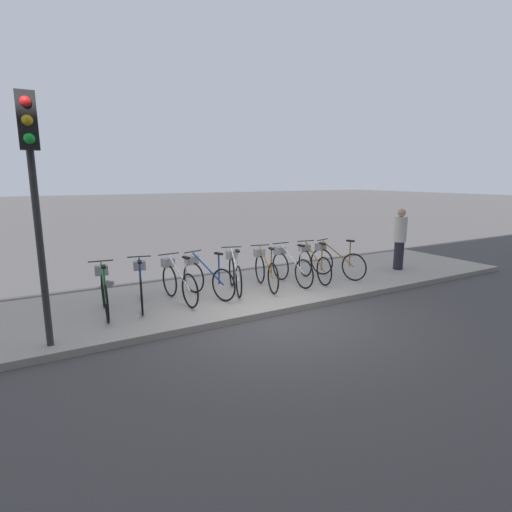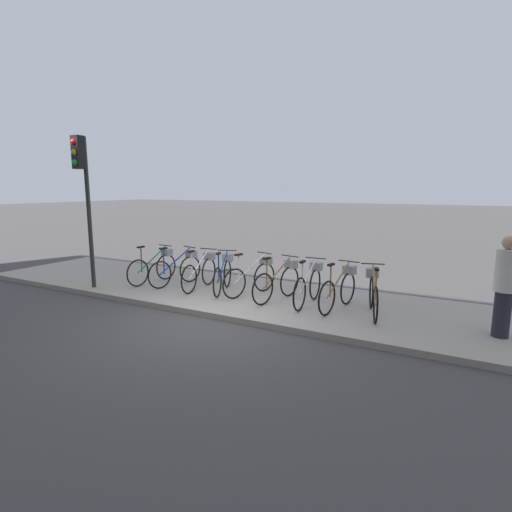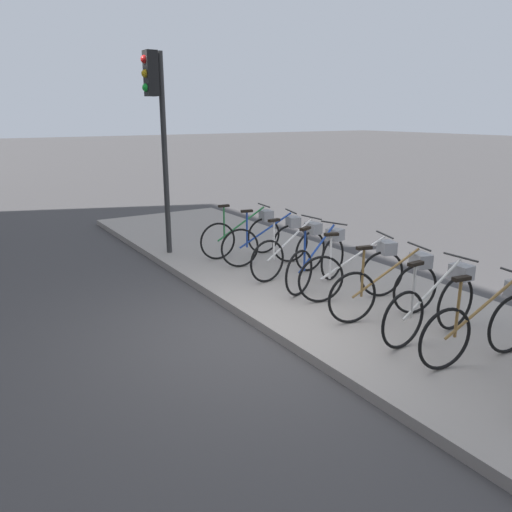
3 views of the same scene
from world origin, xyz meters
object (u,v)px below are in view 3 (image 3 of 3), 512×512
Objects in this scene: parked_bicycle_5 at (391,285)px; parked_bicycle_7 at (487,321)px; parked_bicycle_0 at (246,233)px; parked_bicycle_2 at (294,249)px; parked_bicycle_4 at (358,269)px; traffic_light at (157,112)px; parked_bicycle_3 at (320,258)px; parked_bicycle_1 at (271,240)px; parked_bicycle_6 at (436,302)px.

parked_bicycle_7 is (1.36, -0.02, 0.00)m from parked_bicycle_5.
parked_bicycle_7 is (4.88, 0.02, 0.00)m from parked_bicycle_0.
parked_bicycle_2 is at bearing 179.58° from parked_bicycle_7.
parked_bicycle_4 is 0.43× the size of traffic_light.
parked_bicycle_5 is at bearing -9.41° from parked_bicycle_4.
parked_bicycle_3 is 2.83m from parked_bicycle_7.
parked_bicycle_3 is at bearing -173.58° from parked_bicycle_4.
parked_bicycle_1 is at bearing 6.70° from parked_bicycle_0.
parked_bicycle_2 is at bearing -2.68° from parked_bicycle_1.
parked_bicycle_1 is at bearing 37.86° from traffic_light.
parked_bicycle_2 and parked_bicycle_3 have the same top height.
parked_bicycle_4 is (0.74, 0.08, 0.00)m from parked_bicycle_3.
parked_bicycle_6 is at bearing -4.59° from parked_bicycle_4.
parked_bicycle_0 is 4.88m from parked_bicycle_7.
parked_bicycle_6 is at bearing 0.56° from parked_bicycle_5.
parked_bicycle_5 is at bearing 0.69° from parked_bicycle_0.
parked_bicycle_5 is at bearing -179.44° from parked_bicycle_6.
parked_bicycle_2 and parked_bicycle_4 have the same top height.
parked_bicycle_0 and parked_bicycle_2 have the same top height.
parked_bicycle_6 is at bearing -0.80° from parked_bicycle_3.
parked_bicycle_2 is at bearing 179.86° from parked_bicycle_5.
parked_bicycle_0 is at bearing -176.66° from parked_bicycle_4.
parked_bicycle_1 and parked_bicycle_4 have the same top height.
traffic_light is at bearing -156.73° from parked_bicycle_3.
parked_bicycle_5 is 0.99× the size of parked_bicycle_7.
traffic_light is (-2.41, -1.28, 2.15)m from parked_bicycle_2.
parked_bicycle_4 is at bearing 175.41° from parked_bicycle_6.
parked_bicycle_1 is 0.44× the size of traffic_light.
parked_bicycle_2 is 1.04× the size of parked_bicycle_4.
traffic_light is at bearing -152.16° from parked_bicycle_2.
parked_bicycle_6 is at bearing -0.53° from parked_bicycle_1.
parked_bicycle_2 is 1.04× the size of parked_bicycle_3.
parked_bicycle_7 is (3.45, -0.03, 0.00)m from parked_bicycle_2.
parked_bicycle_2 is (1.43, 0.05, 0.00)m from parked_bicycle_0.
parked_bicycle_0 is 2.80m from parked_bicycle_4.
parked_bicycle_2 is 2.09m from parked_bicycle_5.
parked_bicycle_7 is at bearing 0.26° from parked_bicycle_0.
parked_bicycle_3 is at bearing -0.11° from parked_bicycle_1.
parked_bicycle_0 is 0.45× the size of traffic_light.
parked_bicycle_2 is at bearing -179.97° from parked_bicycle_6.
parked_bicycle_3 is at bearing 178.56° from parked_bicycle_5.
parked_bicycle_0 and parked_bicycle_6 have the same top height.
traffic_light is (-0.99, -1.23, 2.15)m from parked_bicycle_0.
parked_bicycle_2 is 3.45m from parked_bicycle_7.
parked_bicycle_0 is at bearing -179.33° from parked_bicycle_6.
parked_bicycle_4 is (2.79, 0.16, 0.00)m from parked_bicycle_0.
parked_bicycle_4 is 1.42m from parked_bicycle_6.
parked_bicycle_6 is (2.78, 0.00, 0.00)m from parked_bicycle_2.
parked_bicycle_1 and parked_bicycle_3 have the same top height.
parked_bicycle_0 is 2.66m from traffic_light.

